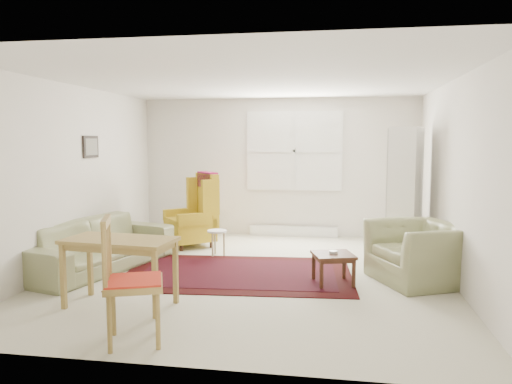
% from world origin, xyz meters
% --- Properties ---
extents(room, '(5.04, 5.54, 2.51)m').
position_xyz_m(room, '(0.02, 0.21, 1.26)').
color(room, beige).
rests_on(room, ground).
extents(rug, '(3.08, 2.11, 0.03)m').
position_xyz_m(rug, '(-0.19, -0.02, 0.01)').
color(rug, black).
rests_on(rug, ground).
extents(sofa, '(1.47, 2.45, 0.93)m').
position_xyz_m(sofa, '(-2.10, -0.09, 0.46)').
color(sofa, '#82875A').
rests_on(sofa, ground).
extents(armchair, '(1.36, 1.43, 0.87)m').
position_xyz_m(armchair, '(2.10, -0.01, 0.44)').
color(armchair, '#82875A').
rests_on(armchair, ground).
extents(wingback_chair, '(1.03, 1.02, 1.23)m').
position_xyz_m(wingback_chair, '(-1.30, 1.51, 0.61)').
color(wingback_chair, gold).
rests_on(wingback_chair, ground).
extents(coffee_table, '(0.58, 0.58, 0.38)m').
position_xyz_m(coffee_table, '(1.05, -0.30, 0.19)').
color(coffee_table, '#402113').
rests_on(coffee_table, ground).
extents(stool, '(0.30, 0.30, 0.40)m').
position_xyz_m(stool, '(-0.70, 0.93, 0.20)').
color(stool, white).
rests_on(stool, ground).
extents(cabinet, '(0.62, 0.86, 1.94)m').
position_xyz_m(cabinet, '(2.10, 1.44, 0.97)').
color(cabinet, white).
rests_on(cabinet, ground).
extents(desk, '(1.20, 0.69, 0.72)m').
position_xyz_m(desk, '(-1.16, -1.47, 0.36)').
color(desk, olive).
rests_on(desk, ground).
extents(desk_chair, '(0.62, 0.62, 1.10)m').
position_xyz_m(desk_chair, '(-0.62, -2.35, 0.55)').
color(desk_chair, olive).
rests_on(desk_chair, ground).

